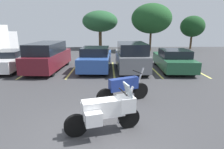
# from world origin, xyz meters

# --- Properties ---
(ground) EXTENTS (44.00, 44.00, 0.10)m
(ground) POSITION_xyz_m (0.00, 0.00, -0.05)
(ground) COLOR #38383A
(motorcycle_touring) EXTENTS (2.16, 1.08, 1.40)m
(motorcycle_touring) POSITION_xyz_m (0.34, 0.26, 0.66)
(motorcycle_touring) COLOR black
(motorcycle_touring) RESTS_ON ground
(motorcycle_second) EXTENTS (2.13, 1.09, 1.33)m
(motorcycle_second) POSITION_xyz_m (1.02, 2.42, 0.59)
(motorcycle_second) COLOR black
(motorcycle_second) RESTS_ON ground
(parking_stripes) EXTENTS (14.06, 4.96, 0.01)m
(parking_stripes) POSITION_xyz_m (-0.63, 8.17, 0.00)
(parking_stripes) COLOR #EAE066
(parking_stripes) RESTS_ON ground
(car_white) EXTENTS (2.05, 4.82, 1.34)m
(car_white) POSITION_xyz_m (-6.32, 8.31, 0.66)
(car_white) COLOR white
(car_white) RESTS_ON ground
(car_maroon) EXTENTS (2.13, 4.96, 1.88)m
(car_maroon) POSITION_xyz_m (-3.66, 8.05, 0.94)
(car_maroon) COLOR maroon
(car_maroon) RESTS_ON ground
(car_blue) EXTENTS (2.14, 4.82, 1.57)m
(car_blue) POSITION_xyz_m (-0.44, 8.23, 0.75)
(car_blue) COLOR #2D519E
(car_blue) RESTS_ON ground
(car_grey) EXTENTS (1.93, 4.45, 1.88)m
(car_grey) POSITION_xyz_m (1.95, 7.88, 0.93)
(car_grey) COLOR slate
(car_grey) RESTS_ON ground
(car_green) EXTENTS (2.21, 4.75, 1.41)m
(car_green) POSITION_xyz_m (4.84, 8.00, 0.68)
(car_green) COLOR #235638
(car_green) RESTS_ON ground
(tree_right) EXTENTS (4.60, 4.60, 5.39)m
(tree_right) POSITION_xyz_m (5.41, 17.95, 3.70)
(tree_right) COLOR #4C3823
(tree_right) RESTS_ON ground
(tree_far_right) EXTENTS (4.51, 4.51, 4.77)m
(tree_far_right) POSITION_xyz_m (-0.62, 20.62, 3.43)
(tree_far_right) COLOR #4C3823
(tree_far_right) RESTS_ON ground
(tree_center) EXTENTS (2.96, 2.96, 4.12)m
(tree_center) POSITION_xyz_m (11.00, 19.63, 2.81)
(tree_center) COLOR #4C3823
(tree_center) RESTS_ON ground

